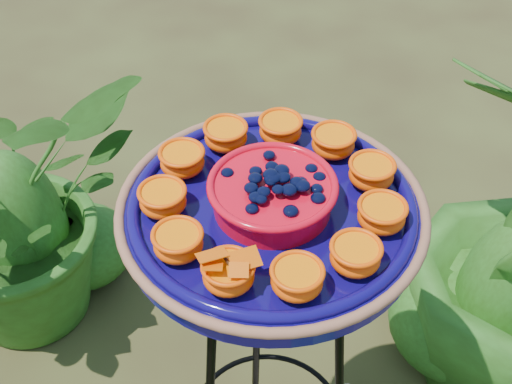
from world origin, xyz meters
TOP-DOWN VIEW (x-y plane):
  - tripod_stand at (0.14, 0.06)m, footprint 0.45×0.45m
  - feeder_dish at (0.14, 0.06)m, footprint 0.64×0.64m
  - shrub_back_left at (-0.70, 0.57)m, footprint 1.00×1.03m

SIDE VIEW (x-z plane):
  - shrub_back_left at x=-0.70m, z-range 0.00..0.87m
  - tripod_stand at x=0.14m, z-range 0.11..1.10m
  - feeder_dish at x=0.14m, z-range 0.98..1.10m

